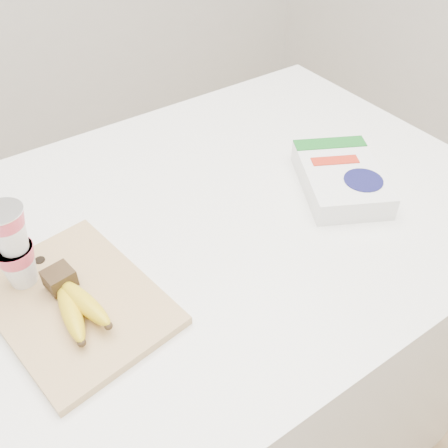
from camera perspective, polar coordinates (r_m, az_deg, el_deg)
name	(u,v)px	position (r m, az deg, el deg)	size (l,w,h in m)	color
room	(185,74)	(0.86, -4.52, 16.76)	(4.00, 4.00, 4.00)	tan
table	(201,360)	(1.43, -2.69, -15.29)	(1.37, 0.91, 1.02)	white
cutting_board	(75,302)	(0.91, -16.64, -8.52)	(0.25, 0.34, 0.02)	tan
bananas	(74,302)	(0.88, -16.76, -8.50)	(0.08, 0.17, 0.05)	#382816
yogurt_stack	(12,245)	(0.91, -23.03, -2.24)	(0.07, 0.07, 0.16)	white
cereal_box	(341,178)	(1.14, 13.20, 5.17)	(0.26, 0.29, 0.05)	white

